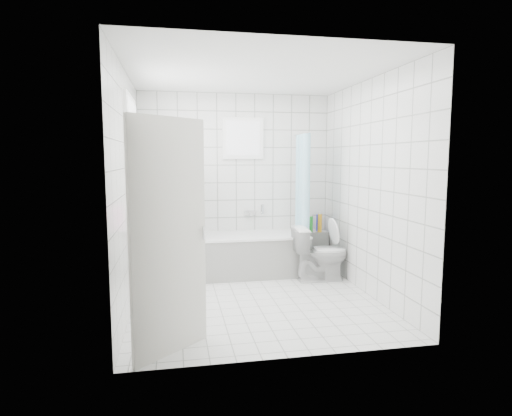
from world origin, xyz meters
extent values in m
plane|color=white|center=(0.00, 0.00, 0.00)|extent=(3.00, 3.00, 0.00)
plane|color=white|center=(0.00, 0.00, 2.60)|extent=(3.00, 3.00, 0.00)
cube|color=white|center=(0.00, 1.50, 1.30)|extent=(2.80, 0.02, 2.60)
cube|color=white|center=(0.00, -1.50, 1.30)|extent=(2.80, 0.02, 2.60)
cube|color=white|center=(-1.40, 0.00, 1.30)|extent=(0.02, 3.00, 2.60)
cube|color=white|center=(1.40, 0.00, 1.30)|extent=(0.02, 3.00, 2.60)
cube|color=white|center=(-1.35, 0.30, 1.60)|extent=(0.01, 0.90, 1.40)
cube|color=white|center=(0.10, 1.46, 1.95)|extent=(0.50, 0.01, 0.50)
cube|color=white|center=(-1.31, 0.30, 0.86)|extent=(0.18, 1.02, 0.08)
cube|color=silver|center=(-0.95, -1.21, 1.00)|extent=(0.62, 0.56, 2.00)
cube|color=white|center=(0.10, 1.12, 0.28)|extent=(1.67, 0.75, 0.55)
cube|color=white|center=(0.10, 1.12, 0.57)|extent=(1.69, 0.77, 0.03)
cube|color=white|center=(-0.81, 1.07, 0.75)|extent=(0.15, 0.85, 1.50)
cube|color=white|center=(1.18, 1.38, 0.28)|extent=(0.40, 0.24, 0.55)
imported|color=silver|center=(1.03, 0.64, 0.37)|extent=(0.74, 0.43, 0.75)
cylinder|color=silver|center=(0.89, 1.10, 2.00)|extent=(0.02, 0.80, 0.02)
cube|color=silver|center=(0.20, 1.46, 0.85)|extent=(0.18, 0.06, 0.06)
imported|color=white|center=(-1.30, 0.24, 0.99)|extent=(0.19, 0.19, 0.17)
imported|color=#F760B8|center=(-1.30, -0.07, 1.06)|extent=(0.17, 0.17, 0.31)
imported|color=#36F4F6|center=(-1.30, 0.14, 0.99)|extent=(0.11, 0.11, 0.18)
cylinder|color=#FFA81A|center=(1.24, 1.29, 0.69)|extent=(0.06, 0.06, 0.27)
cylinder|color=red|center=(1.10, 1.39, 0.67)|extent=(0.06, 0.06, 0.24)
cylinder|color=green|center=(1.10, 1.31, 0.67)|extent=(0.06, 0.06, 0.24)
cylinder|color=#1C30E6|center=(1.26, 1.41, 0.68)|extent=(0.06, 0.06, 0.25)
camera|label=1|loc=(-0.90, -4.79, 1.67)|focal=30.00mm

